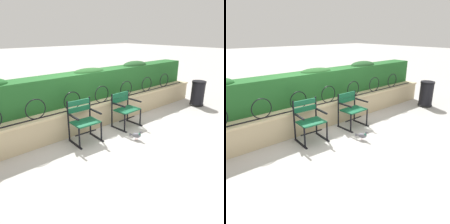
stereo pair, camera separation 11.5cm
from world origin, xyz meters
The scene contains 8 objects.
ground_plane centered at (0.00, 0.00, 0.00)m, with size 60.00×60.00×0.00m, color #B7B5AF.
stone_wall centered at (0.00, 0.75, 0.30)m, with size 7.77×0.41×0.58m.
iron_arch_fence centered at (-0.19, 0.68, 0.77)m, with size 7.22×0.02×0.42m.
hedge_row centered at (0.00, 1.20, 0.96)m, with size 7.61×0.55×0.82m.
park_chair_left centered at (-0.62, 0.28, 0.47)m, with size 0.60×0.55×0.89m.
park_chair_right centered at (0.59, 0.27, 0.46)m, with size 0.62×0.54×0.83m.
pigeon_near_chairs centered at (0.23, -0.46, 0.11)m, with size 0.19×0.27×0.22m.
trash_bin centered at (3.45, -0.08, 0.37)m, with size 0.44×0.44×0.78m.
Camera 1 is at (-3.05, -3.38, 2.22)m, focal length 35.77 mm.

